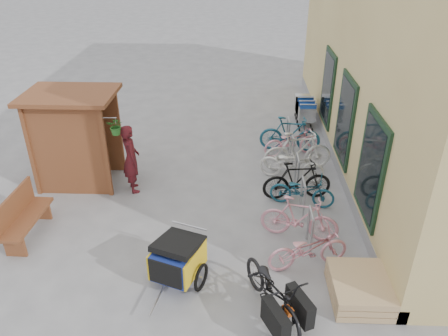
{
  "coord_description": "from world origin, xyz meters",
  "views": [
    {
      "loc": [
        0.81,
        -7.2,
        5.79
      ],
      "look_at": [
        0.5,
        1.5,
        1.0
      ],
      "focal_mm": 35.0,
      "sensor_mm": 36.0,
      "label": 1
    }
  ],
  "objects_px": {
    "pallet_stack": "(359,289)",
    "bike_6": "(291,141)",
    "bike_4": "(292,164)",
    "shopping_carts": "(305,108)",
    "cargo_bike": "(274,292)",
    "bench": "(22,216)",
    "bike_5": "(298,151)",
    "kiosk": "(71,126)",
    "person_kiosk": "(131,159)",
    "bike_3": "(297,180)",
    "child_trailer": "(178,258)",
    "bike_0": "(308,249)",
    "bike_2": "(302,190)",
    "bike_7": "(290,134)",
    "bike_1": "(299,218)"
  },
  "relations": [
    {
      "from": "bench",
      "to": "bike_6",
      "type": "xyz_separation_m",
      "value": [
        6.02,
        4.04,
        -0.09
      ]
    },
    {
      "from": "bench",
      "to": "bike_2",
      "type": "height_order",
      "value": "bench"
    },
    {
      "from": "cargo_bike",
      "to": "bike_7",
      "type": "height_order",
      "value": "bike_7"
    },
    {
      "from": "cargo_bike",
      "to": "child_trailer",
      "type": "bearing_deg",
      "value": 131.81
    },
    {
      "from": "bench",
      "to": "pallet_stack",
      "type": "bearing_deg",
      "value": -10.65
    },
    {
      "from": "pallet_stack",
      "to": "bike_6",
      "type": "relative_size",
      "value": 0.73
    },
    {
      "from": "pallet_stack",
      "to": "bike_2",
      "type": "xyz_separation_m",
      "value": [
        -0.67,
        2.97,
        0.19
      ]
    },
    {
      "from": "child_trailer",
      "to": "cargo_bike",
      "type": "bearing_deg",
      "value": -2.3
    },
    {
      "from": "bike_3",
      "to": "bike_4",
      "type": "relative_size",
      "value": 0.98
    },
    {
      "from": "bike_4",
      "to": "bike_3",
      "type": "bearing_deg",
      "value": -162.54
    },
    {
      "from": "bike_3",
      "to": "bike_4",
      "type": "xyz_separation_m",
      "value": [
        -0.03,
        0.94,
        -0.05
      ]
    },
    {
      "from": "kiosk",
      "to": "child_trailer",
      "type": "bearing_deg",
      "value": -49.6
    },
    {
      "from": "kiosk",
      "to": "person_kiosk",
      "type": "xyz_separation_m",
      "value": [
        1.49,
        -0.35,
        -0.68
      ]
    },
    {
      "from": "child_trailer",
      "to": "bike_4",
      "type": "xyz_separation_m",
      "value": [
        2.46,
        3.88,
        -0.1
      ]
    },
    {
      "from": "cargo_bike",
      "to": "bike_6",
      "type": "xyz_separation_m",
      "value": [
        0.89,
        5.99,
        -0.05
      ]
    },
    {
      "from": "bike_2",
      "to": "bike_0",
      "type": "bearing_deg",
      "value": -171.69
    },
    {
      "from": "kiosk",
      "to": "child_trailer",
      "type": "xyz_separation_m",
      "value": [
        3.03,
        -3.56,
        -1.01
      ]
    },
    {
      "from": "bike_6",
      "to": "person_kiosk",
      "type": "bearing_deg",
      "value": 98.72
    },
    {
      "from": "kiosk",
      "to": "bike_5",
      "type": "bearing_deg",
      "value": 8.42
    },
    {
      "from": "bench",
      "to": "bike_4",
      "type": "relative_size",
      "value": 0.96
    },
    {
      "from": "pallet_stack",
      "to": "cargo_bike",
      "type": "relative_size",
      "value": 0.61
    },
    {
      "from": "bike_4",
      "to": "bike_5",
      "type": "height_order",
      "value": "bike_5"
    },
    {
      "from": "bike_0",
      "to": "bike_3",
      "type": "bearing_deg",
      "value": -17.12
    },
    {
      "from": "bench",
      "to": "cargo_bike",
      "type": "distance_m",
      "value": 5.49
    },
    {
      "from": "bench",
      "to": "bike_6",
      "type": "bearing_deg",
      "value": 36.2
    },
    {
      "from": "bench",
      "to": "bike_5",
      "type": "height_order",
      "value": "bike_5"
    },
    {
      "from": "person_kiosk",
      "to": "bike_0",
      "type": "height_order",
      "value": "person_kiosk"
    },
    {
      "from": "bike_3",
      "to": "bike_7",
      "type": "bearing_deg",
      "value": -8.6
    },
    {
      "from": "bike_5",
      "to": "cargo_bike",
      "type": "bearing_deg",
      "value": 161.37
    },
    {
      "from": "person_kiosk",
      "to": "bike_3",
      "type": "height_order",
      "value": "person_kiosk"
    },
    {
      "from": "bike_7",
      "to": "kiosk",
      "type": "bearing_deg",
      "value": 115.21
    },
    {
      "from": "cargo_bike",
      "to": "bike_4",
      "type": "distance_m",
      "value": 4.66
    },
    {
      "from": "kiosk",
      "to": "person_kiosk",
      "type": "distance_m",
      "value": 1.67
    },
    {
      "from": "shopping_carts",
      "to": "bike_0",
      "type": "bearing_deg",
      "value": -96.49
    },
    {
      "from": "bench",
      "to": "bike_2",
      "type": "xyz_separation_m",
      "value": [
        6.02,
        1.42,
        -0.12
      ]
    },
    {
      "from": "cargo_bike",
      "to": "bike_7",
      "type": "distance_m",
      "value": 6.34
    },
    {
      "from": "bike_0",
      "to": "bike_6",
      "type": "bearing_deg",
      "value": -17.71
    },
    {
      "from": "pallet_stack",
      "to": "bike_4",
      "type": "bearing_deg",
      "value": 100.69
    },
    {
      "from": "bench",
      "to": "shopping_carts",
      "type": "distance_m",
      "value": 9.25
    },
    {
      "from": "shopping_carts",
      "to": "cargo_bike",
      "type": "height_order",
      "value": "cargo_bike"
    },
    {
      "from": "person_kiosk",
      "to": "shopping_carts",
      "type": "bearing_deg",
      "value": -71.29
    },
    {
      "from": "bike_3",
      "to": "pallet_stack",
      "type": "bearing_deg",
      "value": -173.65
    },
    {
      "from": "bike_2",
      "to": "bike_7",
      "type": "bearing_deg",
      "value": 12.44
    },
    {
      "from": "kiosk",
      "to": "bike_5",
      "type": "relative_size",
      "value": 1.35
    },
    {
      "from": "bench",
      "to": "bike_5",
      "type": "relative_size",
      "value": 0.88
    },
    {
      "from": "bike_4",
      "to": "bike_6",
      "type": "relative_size",
      "value": 1.03
    },
    {
      "from": "kiosk",
      "to": "bike_1",
      "type": "relative_size",
      "value": 1.52
    },
    {
      "from": "bike_6",
      "to": "bike_7",
      "type": "height_order",
      "value": "bike_7"
    },
    {
      "from": "kiosk",
      "to": "bike_1",
      "type": "bearing_deg",
      "value": -21.84
    },
    {
      "from": "bike_4",
      "to": "bike_7",
      "type": "distance_m",
      "value": 1.68
    }
  ]
}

